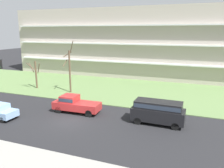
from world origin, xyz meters
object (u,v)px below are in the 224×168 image
object	(u,v)px
tree_left	(70,70)
van_black_near_left	(158,111)
pickup_red_center_right	(75,104)
tree_far_left	(36,73)

from	to	relation	value
tree_left	van_black_near_left	bearing A→B (deg)	-26.59
pickup_red_center_right	tree_far_left	bearing A→B (deg)	-34.95
tree_left	van_black_near_left	size ratio (longest dim) A/B	1.48
van_black_near_left	pickup_red_center_right	world-z (taller)	van_black_near_left
tree_far_left	tree_left	world-z (taller)	tree_left
tree_left	pickup_red_center_right	xyz separation A→B (m)	(4.91, -7.19, -2.53)
tree_left	van_black_near_left	world-z (taller)	tree_left
tree_far_left	tree_left	size ratio (longest dim) A/B	0.57
pickup_red_center_right	van_black_near_left	bearing A→B (deg)	178.22
tree_far_left	pickup_red_center_right	bearing A→B (deg)	-33.12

